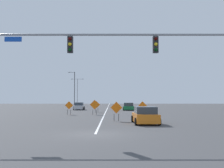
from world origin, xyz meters
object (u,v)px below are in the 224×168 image
(construction_sign_median_far, at_px, (95,105))
(construction_sign_left_lane, at_px, (117,109))
(car_green_mid, at_px, (129,107))
(traffic_signal_assembly, at_px, (151,52))
(construction_sign_left_shoulder, at_px, (69,106))
(street_lamp_near_right, at_px, (78,90))
(car_silver_passing, at_px, (80,106))
(car_orange_near, at_px, (146,116))
(construction_sign_right_lane, at_px, (143,107))
(construction_sign_median_near, at_px, (97,105))
(street_lamp_mid_left, at_px, (75,88))

(construction_sign_median_far, bearing_deg, construction_sign_left_lane, -75.50)
(construction_sign_median_far, height_order, car_green_mid, construction_sign_median_far)
(traffic_signal_assembly, bearing_deg, construction_sign_left_shoulder, 111.76)
(street_lamp_near_right, xyz_separation_m, construction_sign_median_far, (8.55, -49.88, -3.74))
(car_green_mid, xyz_separation_m, car_silver_passing, (-9.57, 1.99, 0.03))
(traffic_signal_assembly, distance_m, car_orange_near, 8.52)
(car_green_mid, bearing_deg, car_silver_passing, 168.28)
(construction_sign_right_lane, bearing_deg, car_silver_passing, 117.99)
(street_lamp_near_right, bearing_deg, car_silver_passing, -82.34)
(street_lamp_near_right, xyz_separation_m, construction_sign_left_lane, (11.37, -60.80, -3.81))
(construction_sign_median_near, xyz_separation_m, car_silver_passing, (-4.01, 10.57, -0.46))
(construction_sign_right_lane, relative_size, construction_sign_left_shoulder, 1.02)
(street_lamp_near_right, relative_size, car_silver_passing, 2.16)
(construction_sign_median_far, relative_size, car_silver_passing, 0.52)
(construction_sign_left_shoulder, bearing_deg, construction_sign_median_far, -2.19)
(traffic_signal_assembly, bearing_deg, construction_sign_right_lane, 85.58)
(street_lamp_mid_left, bearing_deg, construction_sign_median_far, -78.12)
(street_lamp_mid_left, height_order, car_orange_near, street_lamp_mid_left)
(street_lamp_near_right, relative_size, construction_sign_left_lane, 4.42)
(construction_sign_right_lane, xyz_separation_m, construction_sign_left_shoulder, (-9.82, 3.07, -0.03))
(construction_sign_right_lane, xyz_separation_m, car_orange_near, (-0.94, -10.81, -0.49))
(traffic_signal_assembly, distance_m, construction_sign_right_lane, 18.52)
(construction_sign_median_far, relative_size, car_orange_near, 0.46)
(construction_sign_right_lane, bearing_deg, car_green_mid, 92.50)
(construction_sign_left_shoulder, height_order, car_green_mid, construction_sign_left_shoulder)
(street_lamp_mid_left, bearing_deg, car_orange_near, -75.55)
(construction_sign_left_lane, bearing_deg, construction_sign_median_near, 99.67)
(car_orange_near, bearing_deg, car_silver_passing, 107.24)
(construction_sign_left_shoulder, xyz_separation_m, car_silver_passing, (-0.52, 16.37, -0.49))
(street_lamp_near_right, bearing_deg, car_orange_near, -77.70)
(car_orange_near, bearing_deg, street_lamp_near_right, 102.30)
(construction_sign_left_shoulder, bearing_deg, construction_sign_right_lane, -17.37)
(traffic_signal_assembly, xyz_separation_m, car_silver_passing, (-8.94, 37.47, -4.54))
(construction_sign_median_far, bearing_deg, construction_sign_median_near, 90.47)
(construction_sign_left_shoulder, xyz_separation_m, car_green_mid, (9.06, 14.39, -0.52))
(construction_sign_median_near, bearing_deg, car_orange_near, -74.71)
(traffic_signal_assembly, height_order, construction_sign_median_near, traffic_signal_assembly)
(traffic_signal_assembly, distance_m, construction_sign_median_near, 27.65)
(construction_sign_left_shoulder, bearing_deg, construction_sign_median_near, 58.94)
(construction_sign_left_shoulder, distance_m, construction_sign_median_far, 3.55)
(car_green_mid, bearing_deg, construction_sign_left_shoulder, -122.19)
(construction_sign_median_near, bearing_deg, street_lamp_near_right, 100.95)
(traffic_signal_assembly, distance_m, street_lamp_mid_left, 60.13)
(street_lamp_near_right, relative_size, street_lamp_mid_left, 0.89)
(construction_sign_median_near, xyz_separation_m, car_orange_near, (5.38, -19.68, -0.42))
(construction_sign_left_shoulder, relative_size, construction_sign_median_far, 0.91)
(construction_sign_left_shoulder, bearing_deg, car_green_mid, 57.81)
(street_lamp_mid_left, bearing_deg, construction_sign_left_shoulder, -83.33)
(street_lamp_mid_left, distance_m, car_green_mid, 27.25)
(construction_sign_left_shoulder, relative_size, car_green_mid, 0.43)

